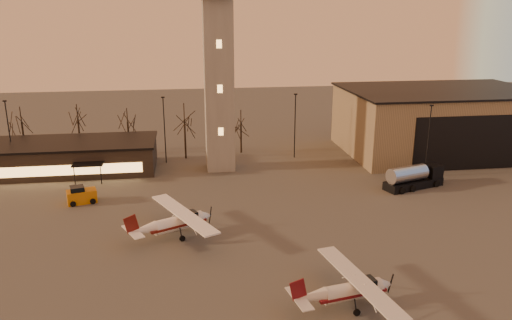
# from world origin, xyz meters

# --- Properties ---
(ground) EXTENTS (220.00, 220.00, 0.00)m
(ground) POSITION_xyz_m (0.00, 0.00, 0.00)
(ground) COLOR #3B3937
(ground) RESTS_ON ground
(control_tower) EXTENTS (6.80, 6.80, 32.60)m
(control_tower) POSITION_xyz_m (0.00, 30.00, 16.33)
(control_tower) COLOR gray
(control_tower) RESTS_ON ground
(hangar) EXTENTS (30.60, 20.60, 10.30)m
(hangar) POSITION_xyz_m (36.00, 33.98, 5.15)
(hangar) COLOR #917F5F
(hangar) RESTS_ON ground
(terminal) EXTENTS (25.40, 12.20, 4.30)m
(terminal) POSITION_xyz_m (-21.99, 31.98, 2.16)
(terminal) COLOR black
(terminal) RESTS_ON ground
(light_poles) EXTENTS (58.50, 12.25, 10.14)m
(light_poles) POSITION_xyz_m (0.50, 31.00, 5.41)
(light_poles) COLOR black
(light_poles) RESTS_ON ground
(tree_row) EXTENTS (37.20, 9.20, 8.80)m
(tree_row) POSITION_xyz_m (-13.70, 39.16, 5.94)
(tree_row) COLOR black
(tree_row) RESTS_ON ground
(cessna_front) EXTENTS (9.27, 11.67, 3.21)m
(cessna_front) POSITION_xyz_m (7.53, -7.37, 1.10)
(cessna_front) COLOR beige
(cessna_front) RESTS_ON ground
(cessna_rear) EXTENTS (9.99, 11.93, 3.44)m
(cessna_rear) POSITION_xyz_m (-5.87, 7.59, 1.18)
(cessna_rear) COLOR white
(cessna_rear) RESTS_ON ground
(fuel_truck) EXTENTS (8.61, 4.78, 3.07)m
(fuel_truck) POSITION_xyz_m (24.30, 17.85, 1.21)
(fuel_truck) COLOR black
(fuel_truck) RESTS_ON ground
(service_cart) EXTENTS (3.74, 2.86, 2.14)m
(service_cart) POSITION_xyz_m (-17.67, 18.51, 0.82)
(service_cart) COLOR #BE6E0B
(service_cart) RESTS_ON ground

